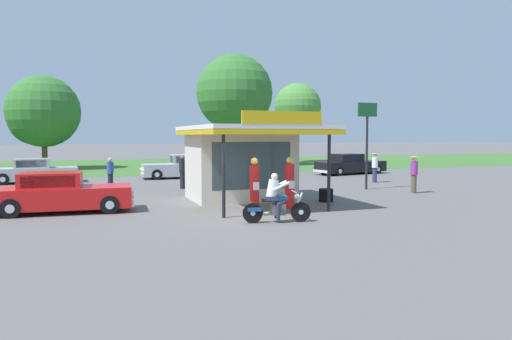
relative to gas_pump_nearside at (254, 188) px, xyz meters
The scene contains 20 objects.
ground_plane 1.21m from the gas_pump_nearside, 147.29° to the right, with size 300.00×300.00×0.00m, color #5B5959.
grass_verge_strip 29.59m from the gas_pump_nearside, 91.29° to the left, with size 120.00×24.00×0.01m, color #3D6B2D.
service_station_kiosk 3.65m from the gas_pump_nearside, 78.81° to the left, with size 4.87×6.64×3.59m.
gas_pump_nearside is the anchor object (origin of this frame).
gas_pump_offside 1.37m from the gas_pump_nearside, ahead, with size 0.44×0.44×1.99m.
motorcycle_with_rider 1.98m from the gas_pump_nearside, 89.57° to the right, with size 2.17×0.77×1.58m.
featured_classic_sedan 6.96m from the gas_pump_nearside, 158.82° to the left, with size 4.98×2.13×1.46m.
parked_car_back_row_centre 15.07m from the gas_pump_nearside, 88.45° to the left, with size 5.17×1.96×1.53m.
parked_car_back_row_far_left 17.04m from the gas_pump_nearside, 119.62° to the left, with size 4.98×2.05×1.42m.
parked_car_back_row_right 18.53m from the gas_pump_nearside, 71.12° to the left, with size 5.04×2.12×1.54m.
parked_car_back_row_centre_left 18.78m from the gas_pump_nearside, 48.82° to the left, with size 5.75×2.83×1.47m.
bystander_chatting_near_pumps 9.73m from the gas_pump_nearside, 18.22° to the left, with size 0.39×0.39×1.78m.
bystander_leaning_by_kiosk 8.77m from the gas_pump_nearside, 95.66° to the left, with size 0.34×0.34×1.72m.
bystander_strolling_foreground 13.35m from the gas_pump_nearside, 38.07° to the left, with size 0.38×0.38×1.74m.
bystander_standing_back_lot 10.32m from the gas_pump_nearside, 115.43° to the left, with size 0.34×0.34×1.66m.
tree_oak_centre 33.65m from the gas_pump_nearside, 62.58° to the left, with size 4.85×4.85×8.18m.
tree_oak_far_right 28.97m from the gas_pump_nearside, 107.96° to the left, with size 5.89×5.89×7.70m.
tree_oak_far_left 28.36m from the gas_pump_nearside, 74.17° to the left, with size 7.04×7.04×10.23m.
roadside_pole_sign 9.85m from the gas_pump_nearside, 33.34° to the left, with size 1.10×0.12×4.44m.
spare_tire_stack 4.28m from the gas_pump_nearside, 25.18° to the left, with size 0.60×0.60×0.54m.
Camera 1 is at (-5.06, -15.58, 2.76)m, focal length 33.73 mm.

